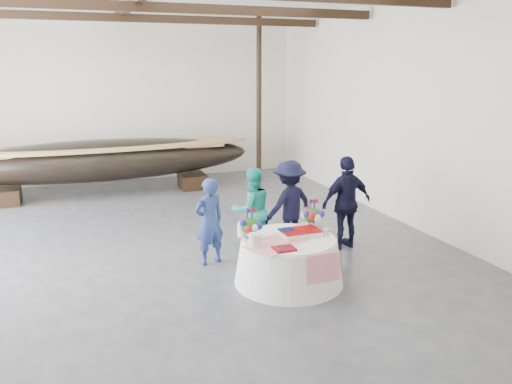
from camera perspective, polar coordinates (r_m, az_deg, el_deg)
name	(u,v)px	position (r m, az deg, el deg)	size (l,w,h in m)	color
floor	(165,252)	(9.05, -10.38, -6.75)	(10.00, 12.00, 0.01)	#3D3D42
wall_back	(120,100)	(14.43, -15.27, 10.07)	(10.00, 0.02, 4.50)	silver
wall_front	(344,244)	(2.90, 10.07, -5.83)	(10.00, 0.02, 4.50)	silver
wall_right	(408,114)	(10.56, 17.02, 8.49)	(0.02, 12.00, 4.50)	silver
pavilion_structure	(146,17)	(9.24, -12.50, 18.89)	(9.80, 11.76, 4.50)	black
longboat_display	(103,160)	(13.01, -17.12, 3.51)	(7.55, 1.51, 1.42)	black
banquet_table	(289,260)	(7.63, 3.76, -7.78)	(1.65, 1.65, 0.71)	white
tabletop_items	(282,225)	(7.60, 3.01, -3.81)	(1.60, 1.22, 0.40)	red
guest_woman_blue	(209,221)	(8.23, -5.37, -3.36)	(0.53, 0.35, 1.46)	navy
guest_woman_teal	(252,210)	(8.73, -0.45, -2.07)	(0.73, 0.57, 1.51)	teal
guest_man_left	(289,204)	(8.94, 3.81, -1.42)	(1.03, 0.59, 1.59)	black
guest_man_right	(346,203)	(9.02, 10.30, -1.20)	(0.98, 0.41, 1.68)	black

